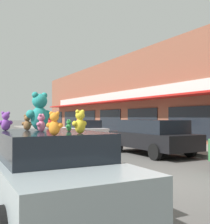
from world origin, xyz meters
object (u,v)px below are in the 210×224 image
at_px(teddy_bear_yellow, 80,122).
at_px(teddy_bear_red, 50,121).
at_px(teddy_bear_purple, 6,121).
at_px(teddy_bear_pink, 41,123).
at_px(parked_car_far_right, 83,130).
at_px(plush_art_car, 46,169).
at_px(teddy_bear_giant, 40,112).
at_px(teddy_bear_brown, 27,123).
at_px(teddy_bear_green, 69,126).
at_px(parked_car_far_center, 152,136).
at_px(teddy_bear_orange, 54,124).

bearing_deg(teddy_bear_yellow, teddy_bear_red, -111.27).
bearing_deg(teddy_bear_purple, teddy_bear_red, -149.81).
bearing_deg(teddy_bear_pink, parked_car_far_right, -161.71).
bearing_deg(teddy_bear_pink, plush_art_car, -175.80).
height_order(teddy_bear_giant, teddy_bear_purple, teddy_bear_giant).
xyz_separation_m(teddy_bear_yellow, teddy_bear_pink, (-0.40, 0.80, -0.03)).
bearing_deg(teddy_bear_brown, teddy_bear_yellow, 135.67).
distance_m(plush_art_car, parked_car_far_right, 14.80).
relative_size(teddy_bear_pink, teddy_bear_green, 1.48).
relative_size(parked_car_far_center, parked_car_far_right, 1.05).
height_order(teddy_bear_giant, parked_car_far_right, teddy_bear_giant).
bearing_deg(teddy_bear_yellow, teddy_bear_giant, -95.82).
bearing_deg(teddy_bear_giant, parked_car_far_center, -161.25).
xyz_separation_m(teddy_bear_pink, parked_car_far_right, (6.73, 13.42, -0.83)).
xyz_separation_m(teddy_bear_giant, teddy_bear_orange, (-0.23, -1.63, -0.20)).
bearing_deg(teddy_bear_giant, teddy_bear_red, -138.78).
bearing_deg(teddy_bear_green, teddy_bear_pink, -50.45).
relative_size(teddy_bear_yellow, parked_car_far_right, 0.09).
xyz_separation_m(plush_art_car, teddy_bear_pink, (-0.14, -0.17, 0.84)).
height_order(teddy_bear_giant, teddy_bear_red, teddy_bear_giant).
xyz_separation_m(plush_art_car, parked_car_far_right, (6.59, 13.26, 0.01)).
height_order(teddy_bear_giant, teddy_bear_orange, teddy_bear_giant).
bearing_deg(teddy_bear_green, plush_art_car, -76.86).
distance_m(teddy_bear_red, teddy_bear_pink, 1.48).
height_order(teddy_bear_orange, teddy_bear_pink, teddy_bear_orange).
height_order(parked_car_far_center, parked_car_far_right, parked_car_far_center).
distance_m(teddy_bear_yellow, teddy_bear_pink, 0.89).
relative_size(teddy_bear_giant, teddy_bear_red, 2.25).
xyz_separation_m(plush_art_car, teddy_bear_green, (0.34, -0.26, 0.79)).
bearing_deg(parked_car_far_right, parked_car_far_center, -90.00).
distance_m(plush_art_car, teddy_bear_pink, 0.87).
bearing_deg(teddy_bear_yellow, parked_car_far_right, -130.46).
bearing_deg(teddy_bear_purple, teddy_bear_pink, 123.46).
height_order(teddy_bear_giant, teddy_bear_yellow, teddy_bear_giant).
relative_size(teddy_bear_red, parked_car_far_right, 0.08).
relative_size(teddy_bear_orange, teddy_bear_brown, 1.11).
distance_m(teddy_bear_brown, teddy_bear_green, 0.97).
distance_m(teddy_bear_pink, teddy_bear_brown, 0.70).
bearing_deg(teddy_bear_yellow, plush_art_car, -91.58).
relative_size(teddy_bear_green, parked_car_far_right, 0.05).
xyz_separation_m(teddy_bear_yellow, teddy_bear_purple, (-0.89, 1.53, -0.01)).
bearing_deg(teddy_bear_pink, teddy_bear_red, -158.17).
bearing_deg(teddy_bear_giant, teddy_bear_green, 98.55).
distance_m(teddy_bear_brown, parked_car_far_right, 14.47).
distance_m(teddy_bear_orange, teddy_bear_pink, 1.02).
distance_m(teddy_bear_red, teddy_bear_brown, 0.95).
distance_m(plush_art_car, parked_car_far_center, 8.50).
distance_m(teddy_bear_pink, parked_car_far_right, 15.04).
xyz_separation_m(teddy_bear_green, parked_car_far_right, (6.25, 13.51, -0.78)).
xyz_separation_m(teddy_bear_purple, parked_car_far_center, (7.22, 4.80, -0.79)).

